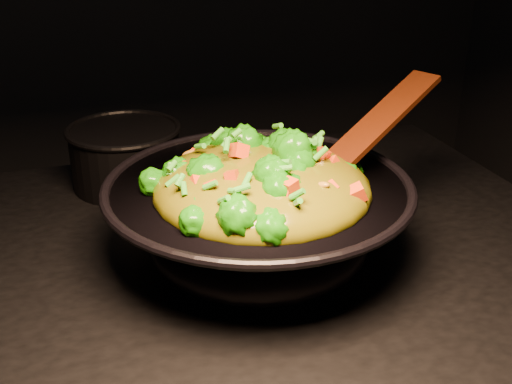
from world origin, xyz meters
name	(u,v)px	position (x,y,z in m)	size (l,w,h in m)	color
wok	(258,223)	(0.06, -0.01, 0.96)	(0.43, 0.43, 0.12)	black
stir_fry	(262,157)	(0.06, -0.04, 1.07)	(0.30, 0.30, 0.11)	#1E7C08
spatula	(365,135)	(0.23, 0.00, 1.08)	(0.33, 0.05, 0.01)	#341407
back_pot	(126,156)	(-0.09, 0.32, 0.96)	(0.20, 0.20, 0.11)	black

